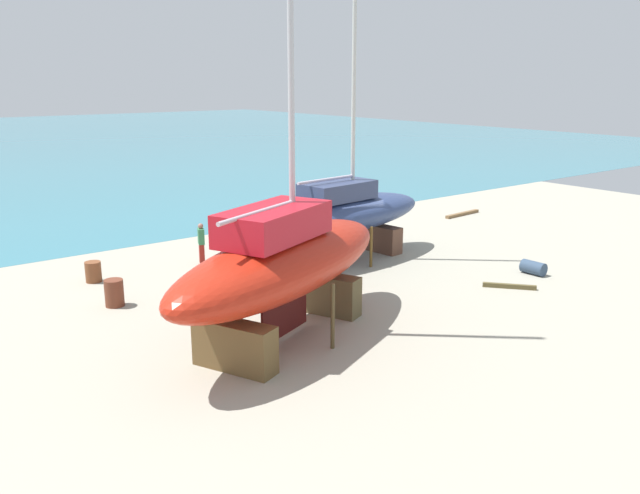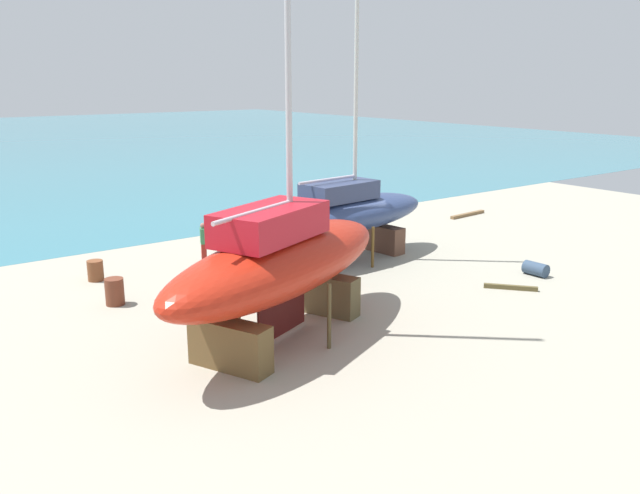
{
  "view_description": "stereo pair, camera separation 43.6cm",
  "coord_description": "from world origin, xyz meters",
  "px_view_note": "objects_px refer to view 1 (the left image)",
  "views": [
    {
      "loc": [
        -17.39,
        -20.62,
        7.46
      ],
      "look_at": [
        -3.69,
        -2.96,
        1.67
      ],
      "focal_mm": 36.79,
      "sensor_mm": 36.0,
      "label": 1
    },
    {
      "loc": [
        -17.04,
        -20.89,
        7.46
      ],
      "look_at": [
        -3.69,
        -2.96,
        1.67
      ],
      "focal_mm": 36.79,
      "sensor_mm": 36.0,
      "label": 2
    }
  ],
  "objects_px": {
    "sailboat_large_starboard": "(344,214)",
    "sailboat_far_slipway": "(283,262)",
    "barrel_blue_faded": "(114,293)",
    "barrel_rust_mid": "(93,272)",
    "worker": "(201,243)",
    "barrel_ochre": "(533,268)"
  },
  "relations": [
    {
      "from": "sailboat_far_slipway",
      "to": "sailboat_large_starboard",
      "type": "bearing_deg",
      "value": 15.79
    },
    {
      "from": "sailboat_large_starboard",
      "to": "sailboat_far_slipway",
      "type": "height_order",
      "value": "sailboat_far_slipway"
    },
    {
      "from": "sailboat_far_slipway",
      "to": "barrel_rust_mid",
      "type": "bearing_deg",
      "value": 82.95
    },
    {
      "from": "sailboat_large_starboard",
      "to": "sailboat_far_slipway",
      "type": "bearing_deg",
      "value": -147.58
    },
    {
      "from": "worker",
      "to": "barrel_ochre",
      "type": "distance_m",
      "value": 13.33
    },
    {
      "from": "sailboat_far_slipway",
      "to": "barrel_blue_faded",
      "type": "distance_m",
      "value": 6.76
    },
    {
      "from": "worker",
      "to": "barrel_rust_mid",
      "type": "relative_size",
      "value": 2.16
    },
    {
      "from": "barrel_rust_mid",
      "to": "barrel_ochre",
      "type": "bearing_deg",
      "value": -34.44
    },
    {
      "from": "sailboat_large_starboard",
      "to": "worker",
      "type": "distance_m",
      "value": 6.02
    },
    {
      "from": "barrel_blue_faded",
      "to": "barrel_ochre",
      "type": "distance_m",
      "value": 15.68
    },
    {
      "from": "sailboat_large_starboard",
      "to": "barrel_rust_mid",
      "type": "distance_m",
      "value": 10.13
    },
    {
      "from": "barrel_blue_faded",
      "to": "sailboat_large_starboard",
      "type": "bearing_deg",
      "value": -1.93
    },
    {
      "from": "sailboat_large_starboard",
      "to": "barrel_ochre",
      "type": "relative_size",
      "value": 16.16
    },
    {
      "from": "barrel_ochre",
      "to": "barrel_rust_mid",
      "type": "xyz_separation_m",
      "value": [
        -13.92,
        9.55,
        0.13
      ]
    },
    {
      "from": "sailboat_far_slipway",
      "to": "barrel_blue_faded",
      "type": "xyz_separation_m",
      "value": [
        -2.9,
        5.81,
        -1.87
      ]
    },
    {
      "from": "barrel_ochre",
      "to": "barrel_blue_faded",
      "type": "bearing_deg",
      "value": 155.77
    },
    {
      "from": "worker",
      "to": "barrel_blue_faded",
      "type": "xyz_separation_m",
      "value": [
        -4.81,
        -2.9,
        -0.41
      ]
    },
    {
      "from": "barrel_blue_faded",
      "to": "barrel_ochre",
      "type": "bearing_deg",
      "value": -24.23
    },
    {
      "from": "sailboat_large_starboard",
      "to": "worker",
      "type": "height_order",
      "value": "sailboat_large_starboard"
    },
    {
      "from": "sailboat_large_starboard",
      "to": "barrel_rust_mid",
      "type": "height_order",
      "value": "sailboat_large_starboard"
    },
    {
      "from": "barrel_blue_faded",
      "to": "barrel_rust_mid",
      "type": "relative_size",
      "value": 1.18
    },
    {
      "from": "barrel_blue_faded",
      "to": "barrel_ochre",
      "type": "height_order",
      "value": "barrel_blue_faded"
    }
  ]
}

